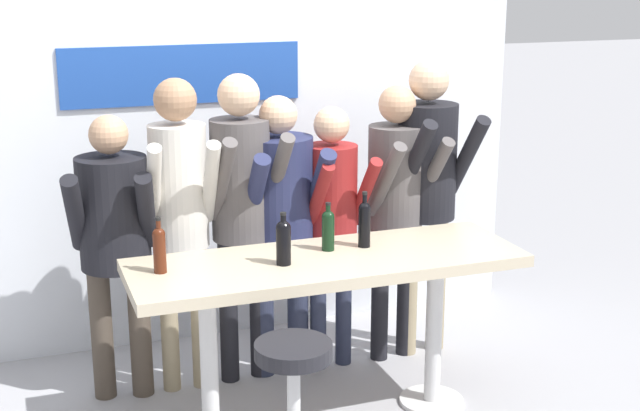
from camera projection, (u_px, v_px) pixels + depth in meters
back_wall at (250, 141)px, 5.76m from camera, size 3.64×0.12×2.55m
tasting_table at (327, 284)px, 4.60m from camera, size 2.04×0.68×0.93m
bar_stool at (294, 398)px, 3.98m from camera, size 0.36×0.36×0.78m
person_far_left at (114, 229)px, 4.84m from camera, size 0.52×0.60×1.62m
person_left at (180, 199)px, 4.90m from camera, size 0.40×0.55×1.80m
person_center_left at (241, 193)px, 5.02m from camera, size 0.42×0.56×1.81m
person_center at (280, 207)px, 5.13m from camera, size 0.47×0.55×1.68m
person_center_right at (332, 208)px, 5.21m from camera, size 0.38×0.50×1.60m
person_right at (396, 192)px, 5.33m from camera, size 0.43×0.55×1.71m
person_far_right at (427, 175)px, 5.39m from camera, size 0.45×0.58×1.84m
wine_bottle_0 at (364, 222)px, 4.70m from camera, size 0.06×0.06×0.30m
wine_bottle_1 at (328, 228)px, 4.65m from camera, size 0.07×0.07×0.26m
wine_bottle_2 at (283, 240)px, 4.43m from camera, size 0.07×0.07×0.27m
wine_bottle_3 at (159, 248)px, 4.31m from camera, size 0.06×0.06×0.28m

